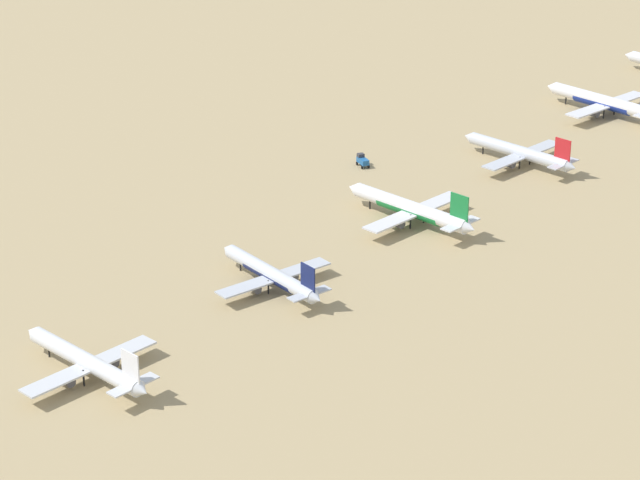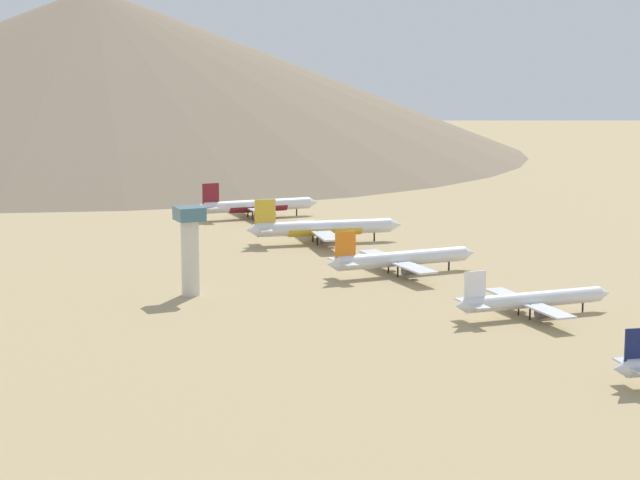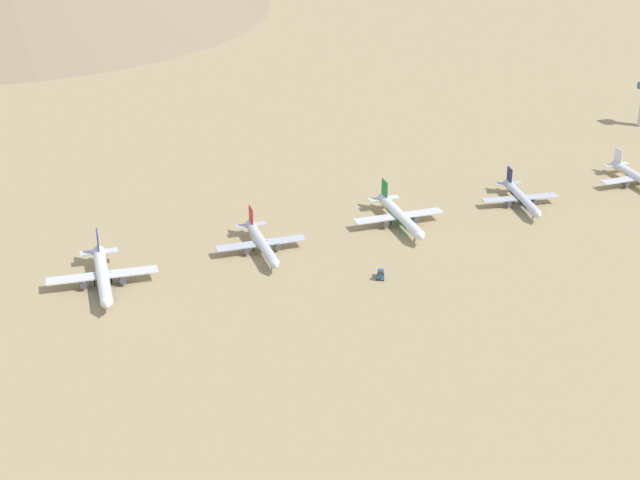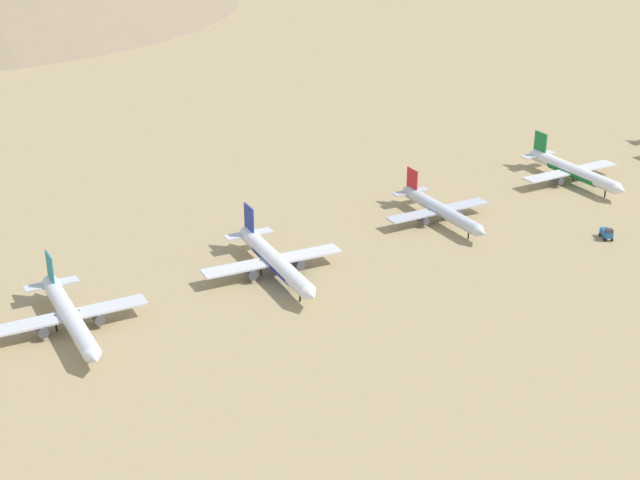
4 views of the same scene
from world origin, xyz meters
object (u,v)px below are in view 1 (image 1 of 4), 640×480
(parked_jet_3, at_px, (411,209))
(service_truck, at_px, (362,160))
(parked_jet_4, at_px, (271,274))
(parked_jet_1, at_px, (604,102))
(parked_jet_2, at_px, (520,152))
(parked_jet_5, at_px, (87,362))

(parked_jet_3, xyz_separation_m, service_truck, (40.08, -28.62, -2.54))
(parked_jet_4, bearing_deg, parked_jet_1, -88.84)
(parked_jet_2, bearing_deg, parked_jet_1, -86.11)
(parked_jet_4, height_order, parked_jet_5, parked_jet_5)
(parked_jet_1, bearing_deg, parked_jet_5, 90.66)
(parked_jet_4, distance_m, parked_jet_5, 62.09)
(parked_jet_2, distance_m, service_truck, 51.13)
(parked_jet_2, relative_size, parked_jet_5, 1.02)
(parked_jet_2, height_order, parked_jet_4, parked_jet_2)
(parked_jet_1, distance_m, service_truck, 103.43)
(parked_jet_2, relative_size, parked_jet_4, 1.07)
(parked_jet_1, bearing_deg, parked_jet_2, 93.89)
(parked_jet_1, xyz_separation_m, parked_jet_3, (-5.94, 126.21, -0.24))
(parked_jet_5, bearing_deg, parked_jet_3, -91.46)
(parked_jet_1, xyz_separation_m, service_truck, (34.14, 97.59, -2.78))
(service_truck, bearing_deg, parked_jet_2, -138.91)
(parked_jet_5, relative_size, service_truck, 7.66)
(parked_jet_2, distance_m, parked_jet_3, 62.21)
(parked_jet_1, height_order, parked_jet_5, parked_jet_1)
(parked_jet_1, bearing_deg, service_truck, 70.72)
(parked_jet_1, height_order, parked_jet_2, parked_jet_1)
(parked_jet_1, height_order, parked_jet_3, parked_jet_1)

